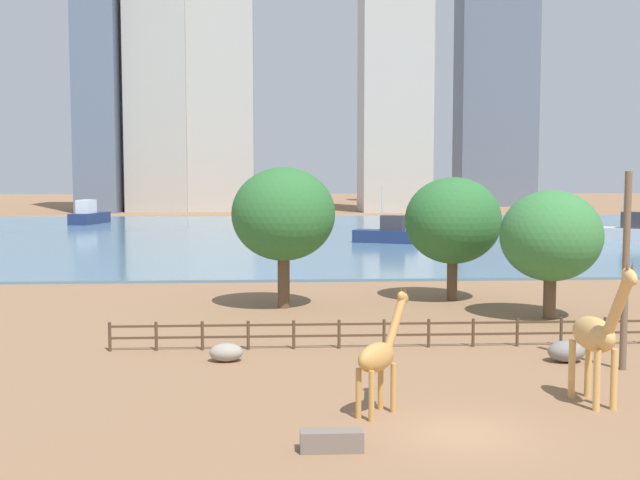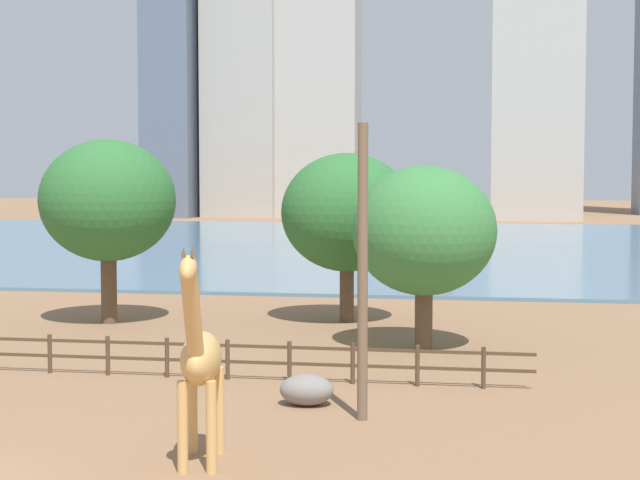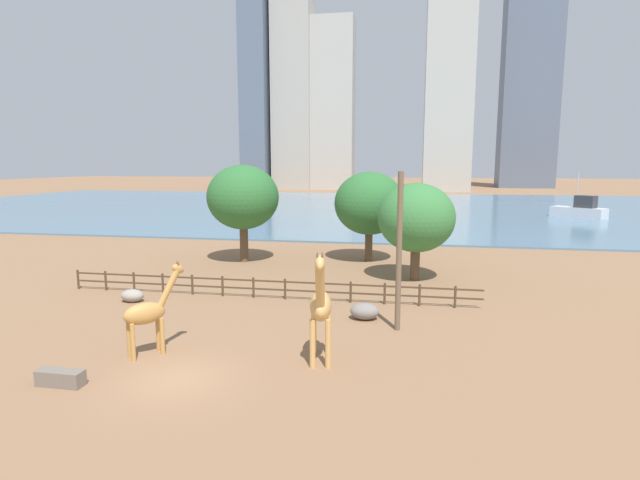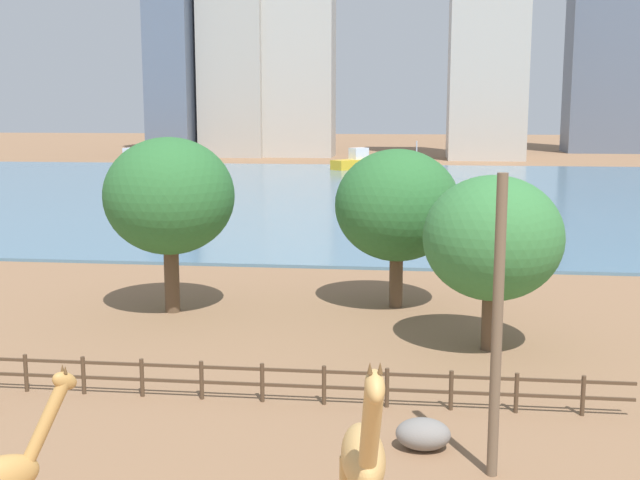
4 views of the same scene
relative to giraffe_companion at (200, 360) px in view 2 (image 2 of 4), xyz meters
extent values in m
plane|color=#8C6647|center=(-5.19, 77.29, -2.42)|extent=(400.00, 400.00, 0.00)
cube|color=slate|center=(-5.19, 74.29, -2.32)|extent=(180.00, 86.00, 0.20)
cylinder|color=tan|center=(0.41, -0.53, -1.39)|extent=(0.27, 0.27, 2.05)
cylinder|color=tan|center=(-0.22, -0.63, -1.39)|extent=(0.27, 0.27, 2.05)
cylinder|color=tan|center=(0.15, 1.04, -1.39)|extent=(0.27, 0.27, 2.05)
cylinder|color=tan|center=(-0.48, 0.93, -1.39)|extent=(0.27, 0.27, 2.05)
ellipsoid|color=tan|center=(-0.03, 0.20, -0.01)|extent=(1.26, 2.38, 1.19)
cylinder|color=tan|center=(0.19, -1.18, 1.22)|extent=(0.59, 1.46, 2.16)
ellipsoid|color=tan|center=(0.28, -1.72, 2.21)|extent=(0.50, 0.92, 0.77)
cone|color=brown|center=(0.37, -1.70, 2.56)|extent=(0.12, 0.12, 0.22)
cone|color=brown|center=(0.19, -1.73, 2.56)|extent=(0.12, 0.12, 0.22)
cylinder|color=brown|center=(3.07, 4.77, 1.56)|extent=(0.28, 0.28, 7.95)
ellipsoid|color=gray|center=(1.29, 6.19, -1.97)|extent=(1.55, 1.18, 0.89)
cylinder|color=#4C3826|center=(-8.00, 9.29, -1.77)|extent=(0.14, 0.14, 1.30)
cylinder|color=#4C3826|center=(-5.96, 9.29, -1.77)|extent=(0.14, 0.14, 1.30)
cylinder|color=#4C3826|center=(-3.92, 9.29, -1.77)|extent=(0.14, 0.14, 1.30)
cylinder|color=#4C3826|center=(-1.88, 9.29, -1.77)|extent=(0.14, 0.14, 1.30)
cylinder|color=#4C3826|center=(0.15, 9.29, -1.77)|extent=(0.14, 0.14, 1.30)
cylinder|color=#4C3826|center=(2.19, 9.29, -1.77)|extent=(0.14, 0.14, 1.30)
cylinder|color=#4C3826|center=(4.23, 9.29, -1.77)|extent=(0.14, 0.14, 1.30)
cylinder|color=#4C3826|center=(6.27, 9.29, -1.77)|extent=(0.14, 0.14, 1.30)
cube|color=#4C3826|center=(-5.19, 9.29, -1.31)|extent=(26.10, 0.08, 0.10)
cube|color=#4C3826|center=(-5.19, 9.29, -1.83)|extent=(26.10, 0.08, 0.10)
cylinder|color=brown|center=(0.10, 22.54, -1.12)|extent=(0.65, 0.65, 2.59)
ellipsoid|color=#2D6B33|center=(0.10, 22.54, 2.55)|extent=(5.93, 5.93, 5.33)
cylinder|color=brown|center=(3.98, 16.02, -1.25)|extent=(0.67, 0.67, 2.34)
ellipsoid|color=#387A3D|center=(3.98, 16.02, 2.10)|extent=(5.46, 5.46, 4.91)
cylinder|color=brown|center=(-10.36, 20.36, -0.87)|extent=(0.71, 0.71, 3.09)
ellipsoid|color=#2D6B33|center=(-10.36, 20.36, 3.09)|extent=(6.03, 6.03, 5.43)
cube|color=gold|center=(-8.42, 107.21, -1.48)|extent=(7.05, 7.06, 1.47)
cube|color=silver|center=(-7.77, 107.86, 0.13)|extent=(3.11, 3.11, 1.76)
cube|color=navy|center=(-38.84, 96.67, -1.39)|extent=(4.81, 8.77, 1.66)
cube|color=silver|center=(-39.08, 95.66, 0.44)|extent=(2.63, 3.37, 1.99)
cube|color=navy|center=(1.32, 61.55, -1.53)|extent=(7.32, 4.96, 1.38)
cube|color=#333338|center=(2.12, 61.22, -0.01)|extent=(2.93, 2.49, 1.65)
cylinder|color=silver|center=(1.00, 61.68, 1.57)|extent=(0.16, 0.16, 4.83)
cube|color=#B7B2A8|center=(-22.00, 141.00, 24.09)|extent=(13.88, 8.53, 53.02)
camera|label=1|loc=(-10.87, -26.14, 5.47)|focal=45.00mm
camera|label=2|loc=(6.35, -21.01, 4.07)|focal=55.00mm
camera|label=3|loc=(3.60, -19.77, 5.92)|focal=28.00mm
camera|label=4|loc=(0.93, -15.40, 7.13)|focal=45.00mm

